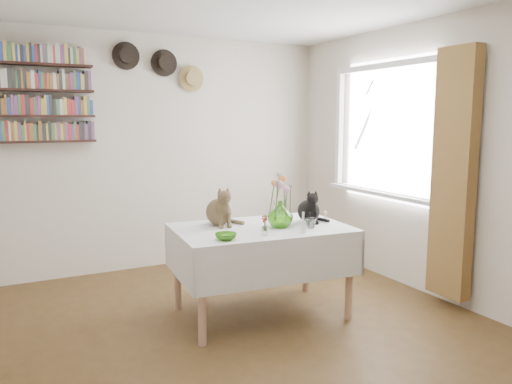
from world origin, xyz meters
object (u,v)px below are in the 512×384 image
black_cat (309,205)px  flower_vase (280,214)px  dining_table (261,249)px  tabby_cat (219,205)px  bookshelf_unit (38,94)px

black_cat → flower_vase: 0.34m
dining_table → tabby_cat: bearing=140.3°
bookshelf_unit → black_cat: bearing=-41.3°
black_cat → bookshelf_unit: 2.75m
dining_table → bookshelf_unit: bearing=131.1°
black_cat → dining_table: bearing=-164.3°
bookshelf_unit → dining_table: bearing=-48.9°
black_cat → flower_vase: (-0.33, -0.08, -0.04)m
tabby_cat → flower_vase: tabby_cat is taller
tabby_cat → flower_vase: 0.51m
flower_vase → tabby_cat: bearing=141.9°
dining_table → tabby_cat: (-0.28, 0.23, 0.35)m
black_cat → tabby_cat: bearing=178.5°
tabby_cat → bookshelf_unit: size_ratio=0.33×
dining_table → black_cat: size_ratio=5.08×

